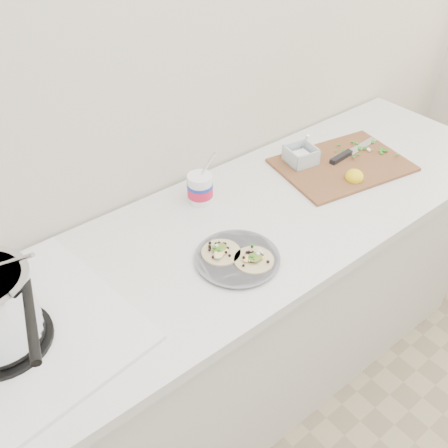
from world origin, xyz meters
TOP-DOWN VIEW (x-y plane):
  - counter at (0.00, 1.43)m, footprint 2.44×0.66m
  - taco_plate at (-0.02, 1.30)m, footprint 0.25×0.25m
  - tub at (0.08, 1.60)m, footprint 0.09×0.09m
  - cutboard at (0.62, 1.46)m, footprint 0.53×0.41m

SIDE VIEW (x-z plane):
  - counter at x=0.00m, z-range 0.00..0.90m
  - taco_plate at x=-0.02m, z-range 0.90..0.94m
  - cutboard at x=0.62m, z-range 0.88..0.95m
  - tub at x=0.08m, z-range 0.86..1.06m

